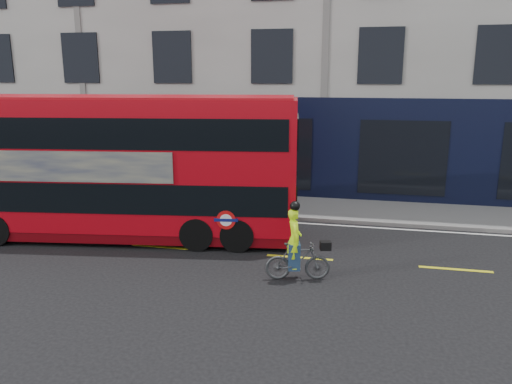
% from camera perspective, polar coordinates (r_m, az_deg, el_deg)
% --- Properties ---
extents(ground, '(120.00, 120.00, 0.00)m').
position_cam_1_polar(ground, '(12.31, 4.10, -9.92)').
color(ground, black).
rests_on(ground, ground).
extents(pavement, '(60.00, 3.00, 0.12)m').
position_cam_1_polar(pavement, '(18.41, 7.00, -1.87)').
color(pavement, slate).
rests_on(pavement, ground).
extents(kerb, '(60.00, 0.12, 0.13)m').
position_cam_1_polar(kerb, '(16.98, 6.52, -3.15)').
color(kerb, slate).
rests_on(kerb, ground).
extents(building_terrace, '(50.00, 10.07, 15.00)m').
position_cam_1_polar(building_terrace, '(24.35, 9.03, 19.39)').
color(building_terrace, '#BAB7AF').
rests_on(building_terrace, ground).
extents(road_edge_line, '(58.00, 0.10, 0.01)m').
position_cam_1_polar(road_edge_line, '(16.71, 6.41, -3.63)').
color(road_edge_line, silver).
rests_on(road_edge_line, ground).
extents(lane_dashes, '(58.00, 0.12, 0.01)m').
position_cam_1_polar(lane_dashes, '(13.69, 5.01, -7.46)').
color(lane_dashes, gold).
rests_on(lane_dashes, ground).
extents(bus, '(10.74, 3.77, 4.24)m').
position_cam_1_polar(bus, '(15.37, -15.14, 2.83)').
color(bus, '#B10711').
rests_on(bus, ground).
extents(cyclist, '(1.62, 0.77, 1.96)m').
position_cam_1_polar(cyclist, '(12.07, 4.69, -7.07)').
color(cyclist, '#434648').
rests_on(cyclist, ground).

